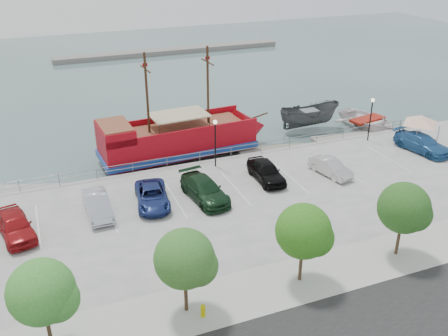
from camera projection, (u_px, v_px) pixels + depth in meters
name	position (u px, v px, depth m)	size (l,w,h in m)	color
ground	(246.00, 211.00, 38.58)	(160.00, 160.00, 0.00)	#3F5754
sidewalk	(314.00, 276.00, 29.76)	(100.00, 4.00, 0.05)	#A9A9A1
seawall_railing	(210.00, 155.00, 44.45)	(50.00, 0.06, 1.00)	slate
far_shore	(170.00, 51.00, 87.82)	(40.00, 3.00, 0.80)	slate
pirate_ship	(190.00, 137.00, 47.53)	(17.17, 5.69, 10.73)	#A10813
patrol_boat	(309.00, 118.00, 53.75)	(2.59, 6.88, 2.66)	#47494A
speedboat	(367.00, 122.00, 54.26)	(5.09, 7.13, 1.48)	white
dock_west	(30.00, 192.00, 41.04)	(7.13, 2.04, 0.41)	gray
dock_mid	(276.00, 151.00, 48.65)	(7.24, 2.07, 0.41)	gray
dock_east	(347.00, 139.00, 51.41)	(7.29, 2.08, 0.42)	gray
canopy_tent	(421.00, 115.00, 46.92)	(4.23, 4.23, 3.34)	slate
fire_hydrant	(203.00, 310.00, 26.46)	(0.27, 0.27, 0.79)	#C9C301
lamp_post_mid	(215.00, 135.00, 42.32)	(0.36, 0.36, 4.28)	black
lamp_post_right	(371.00, 112.00, 47.68)	(0.36, 0.36, 4.28)	black
tree_b	(45.00, 294.00, 23.31)	(3.30, 3.20, 5.00)	#473321
tree_c	(188.00, 260.00, 25.65)	(3.30, 3.20, 5.00)	#473321
tree_d	(306.00, 233.00, 28.00)	(3.30, 3.20, 5.00)	#473321
tree_e	(406.00, 209.00, 30.35)	(3.30, 3.20, 5.00)	#473321
parked_car_a	(15.00, 225.00, 33.31)	(1.98, 4.92, 1.68)	maroon
parked_car_b	(97.00, 205.00, 35.93)	(1.62, 4.65, 1.53)	#ABAEBD
parked_car_c	(152.00, 196.00, 37.24)	(2.33, 5.05, 1.40)	navy
parked_car_d	(205.00, 190.00, 37.96)	(2.24, 5.50, 1.60)	black
parked_car_e	(266.00, 171.00, 40.84)	(1.92, 4.76, 1.62)	black
parked_car_f	(330.00, 167.00, 41.80)	(1.44, 4.12, 1.36)	beige
parked_car_h	(422.00, 143.00, 46.23)	(2.24, 5.50, 1.60)	#255690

